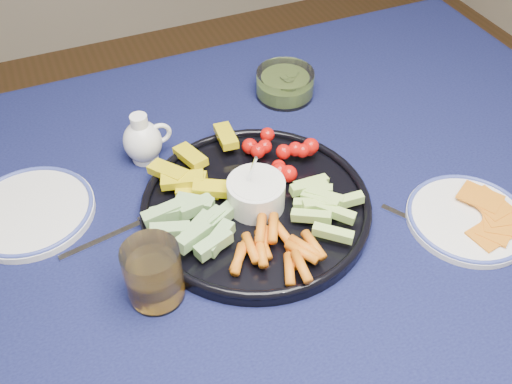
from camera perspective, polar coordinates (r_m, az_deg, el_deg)
name	(u,v)px	position (r m, az deg, el deg)	size (l,w,h in m)	color
dining_table	(226,248)	(1.06, -3.01, -5.63)	(1.67, 1.07, 0.75)	#532B1B
crudite_platter	(255,203)	(0.98, -0.12, -1.14)	(0.40, 0.40, 0.13)	black
creamer_pitcher	(143,141)	(1.09, -11.22, 5.06)	(0.09, 0.07, 0.10)	white
pickle_bowl	(285,85)	(1.25, 2.91, 10.64)	(0.12, 0.12, 0.06)	white
cheese_plate	(468,217)	(1.04, 20.48, -2.37)	(0.21, 0.21, 0.02)	white
juice_tumbler	(154,276)	(0.86, -10.16, -8.27)	(0.09, 0.09, 0.10)	white
fork_left	(120,232)	(0.99, -13.44, -3.91)	(0.18, 0.05, 0.00)	silver
fork_right	(439,232)	(1.01, 17.84, -3.85)	(0.11, 0.16, 0.00)	silver
side_plate_extra	(30,211)	(1.06, -21.65, -1.78)	(0.22, 0.22, 0.02)	white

